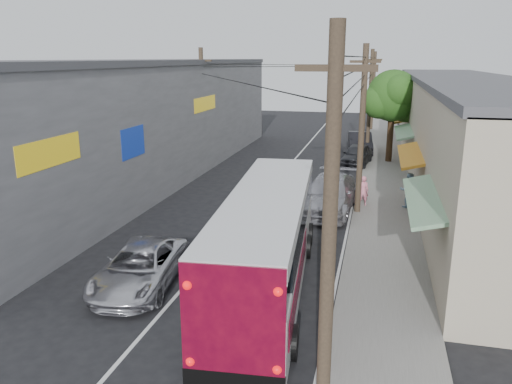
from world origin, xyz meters
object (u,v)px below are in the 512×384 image
parked_car_mid (357,155)px  parked_car_far (360,143)px  jeepney (140,267)px  coach_bus (268,239)px  pedestrian_near (363,191)px  parked_suv (329,194)px  pedestrian_far (408,190)px

parked_car_mid → parked_car_far: bearing=97.2°
jeepney → coach_bus: bearing=7.1°
parked_car_mid → pedestrian_near: pedestrian_near is taller
jeepney → parked_car_far: bearing=70.9°
parked_car_mid → parked_suv: bearing=-86.8°
parked_car_far → pedestrian_near: (0.80, -15.19, 0.05)m
coach_bus → pedestrian_near: bearing=70.0°
jeepney → parked_car_mid: size_ratio=1.14×
pedestrian_far → parked_suv: bearing=14.6°
parked_car_far → pedestrian_far: size_ratio=2.84×
parked_suv → parked_car_mid: bearing=90.4°
parked_suv → pedestrian_near: parked_suv is taller
parked_car_mid → pedestrian_far: size_ratio=2.45×
coach_bus → jeepney: size_ratio=2.33×
parked_suv → pedestrian_far: size_ratio=3.33×
parked_car_mid → jeepney: bearing=-98.4°
jeepney → pedestrian_far: 14.36m
pedestrian_near → parked_car_mid: bearing=-90.9°
parked_suv → parked_car_mid: 11.48m
coach_bus → parked_suv: (1.11, 9.09, -0.83)m
parked_suv → parked_car_far: parked_suv is taller
jeepney → parked_car_far: size_ratio=0.98×
jeepney → pedestrian_far: size_ratio=2.79×
parked_suv → parked_car_mid: size_ratio=1.36×
coach_bus → pedestrian_far: 11.35m
jeepney → parked_suv: parked_suv is taller
coach_bus → parked_suv: bearing=78.1°
parked_car_mid → parked_car_far: (0.00, 4.73, 0.09)m
jeepney → parked_suv: (5.20, 10.06, 0.17)m
jeepney → pedestrian_far: bearing=44.9°
jeepney → parked_suv: size_ratio=0.84×
parked_car_mid → pedestrian_near: size_ratio=2.85×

